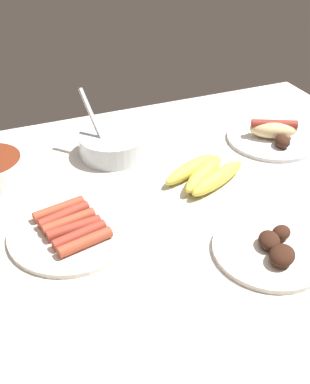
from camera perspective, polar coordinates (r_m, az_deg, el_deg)
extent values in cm
cube|color=silver|center=(92.03, 2.59, -1.82)|extent=(120.00, 90.00, 3.00)
cylinder|color=white|center=(84.13, -10.55, -4.93)|extent=(23.56, 23.56, 1.00)
cylinder|color=#AD472D|center=(87.40, -12.21, -2.12)|extent=(10.33, 4.02, 2.06)
cylinder|color=#9E3828|center=(85.69, -11.61, -2.90)|extent=(10.31, 4.61, 2.06)
cylinder|color=#AD472D|center=(84.00, -10.98, -3.71)|extent=(10.32, 3.83, 2.06)
cylinder|color=#9E3828|center=(82.33, -10.33, -4.55)|extent=(10.29, 3.21, 2.06)
cylinder|color=#9E3828|center=(80.70, -9.65, -5.43)|extent=(10.32, 4.26, 2.06)
cylinder|color=#AD472D|center=(79.10, -8.94, -6.34)|extent=(10.33, 4.11, 2.06)
ellipsoid|color=#E5D14C|center=(98.05, 4.55, 2.95)|extent=(15.75, 9.32, 3.34)
ellipsoid|color=#E5D14C|center=(96.61, 6.27, 2.39)|extent=(15.09, 12.58, 3.63)
ellipsoid|color=#E5D14C|center=(95.29, 8.05, 1.78)|extent=(16.64, 9.97, 3.78)
cylinder|color=white|center=(115.88, 14.73, 6.63)|extent=(22.22, 22.22, 1.00)
ellipsoid|color=#E5C689|center=(114.65, 14.93, 7.81)|extent=(13.09, 10.56, 4.40)
cylinder|color=maroon|center=(114.12, 15.02, 8.35)|extent=(10.97, 7.07, 2.40)
ellipsoid|color=#381E14|center=(111.24, 16.03, 6.26)|extent=(4.91, 5.38, 2.80)
cylinder|color=silver|center=(105.72, -5.40, 6.08)|extent=(15.95, 15.95, 5.18)
cylinder|color=beige|center=(105.22, -5.43, 6.57)|extent=(14.04, 14.04, 2.33)
cube|color=#B7B7BC|center=(103.90, -7.82, 8.99)|extent=(3.97, 9.91, 13.33)
cylinder|color=white|center=(81.45, 14.43, -7.18)|extent=(20.11, 20.11, 1.00)
ellipsoid|color=#381E14|center=(78.04, 15.97, -7.82)|extent=(6.70, 6.42, 2.86)
ellipsoid|color=#381E14|center=(82.69, 15.87, -5.05)|extent=(4.47, 3.98, 2.59)
ellipsoid|color=#381E14|center=(80.59, 14.42, -6.02)|extent=(5.51, 5.90, 2.55)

